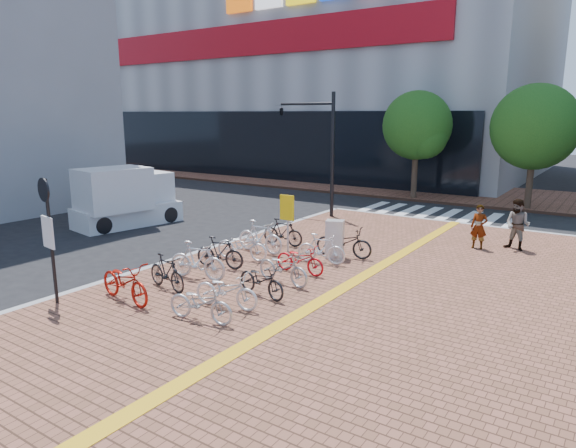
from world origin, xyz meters
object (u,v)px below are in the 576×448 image
Objects in this scene: bike_4 at (242,246)px; bike_13 at (344,242)px; pedestrian_a at (479,227)px; bike_11 at (300,259)px; bike_8 at (226,290)px; box_truck at (125,198)px; utility_box at (335,239)px; bike_3 at (220,253)px; bike_0 at (125,282)px; traffic_light_pole at (308,131)px; pedestrian_b at (518,225)px; bike_9 at (261,280)px; bike_7 at (201,303)px; bike_5 at (260,237)px; bike_10 at (283,268)px; bike_12 at (321,249)px; bike_2 at (197,261)px; bike_1 at (167,272)px; notice_sign at (48,226)px; bike_6 at (283,232)px; yellow_sign at (287,213)px.

bike_13 is (2.60, 2.15, 0.03)m from bike_4.
bike_11 is at bearing -122.32° from pedestrian_a.
box_truck is at bearing 52.68° from bike_8.
bike_13 is at bearing 49.87° from utility_box.
bike_3 is 3.84m from utility_box.
traffic_light_pole is at bearing 18.25° from bike_0.
pedestrian_a is at bearing -138.53° from pedestrian_b.
bike_11 is (-0.22, 2.22, -0.00)m from bike_9.
bike_7 is 4.35m from bike_11.
utility_box is (-3.64, -3.89, -0.15)m from pedestrian_a.
bike_5 is 8.06m from box_truck.
bike_4 is 8.26m from box_truck.
bike_10 is 1.11× the size of bike_12.
bike_12 is (0.00, 4.61, 0.03)m from bike_8.
bike_2 is 2.30m from bike_4.
pedestrian_b is (4.59, 4.20, 0.39)m from bike_13.
bike_13 is (0.03, 4.53, 0.07)m from bike_9.
bike_5 is 2.59m from utility_box.
pedestrian_b reaches higher than bike_1.
notice_sign reaches higher than bike_4.
traffic_light_pole is at bearing 31.23° from bike_11.
bike_9 is at bearing -102.35° from pedestrian_b.
bike_13 is at bearing -61.95° from bike_4.
bike_9 is 1.14m from bike_10.
bike_1 is at bearing 172.48° from bike_3.
bike_5 is at bearing -9.38° from bike_4.
pedestrian_a is at bearing -62.96° from bike_6.
bike_4 is 2.29m from bike_6.
bike_10 is (0.05, 3.27, 0.02)m from bike_7.
bike_0 is 1.09× the size of bike_2.
notice_sign is (-3.78, -2.19, 1.56)m from bike_8.
bike_5 reaches higher than bike_2.
bike_10 is 10.98m from box_truck.
pedestrian_b is (1.16, 0.56, 0.11)m from pedestrian_a.
bike_8 is (2.16, -1.24, -0.10)m from bike_2.
bike_0 is 13.17m from pedestrian_b.
bike_13 is 0.34× the size of traffic_light_pole.
yellow_sign is at bearing -34.39° from bike_4.
pedestrian_a is at bearing -57.71° from bike_4.
notice_sign is (-4.02, -7.87, 1.51)m from bike_13.
bike_2 reaches higher than bike_1.
bike_10 is (2.28, 1.04, -0.09)m from bike_2.
bike_3 is at bearing 72.85° from notice_sign.
pedestrian_a reaches higher than bike_2.
notice_sign reaches higher than bike_5.
bike_0 is 1.16× the size of bike_8.
bike_5 is 1.25m from yellow_sign.
traffic_light_pole reaches higher than bike_10.
utility_box is 0.27× the size of box_truck.
bike_8 is 10.03m from pedestrian_a.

